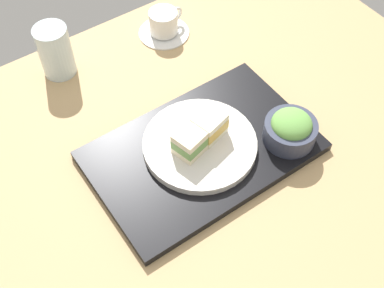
{
  "coord_description": "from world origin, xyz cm",
  "views": [
    {
      "loc": [
        -31.4,
        -47.85,
        85.7
      ],
      "look_at": [
        2.88,
        1.54,
        5.0
      ],
      "focal_mm": 46.96,
      "sensor_mm": 36.0,
      "label": 1
    }
  ],
  "objects_px": {
    "sandwich_near": "(191,142)",
    "drinking_glass": "(55,51)",
    "salad_bowl": "(291,129)",
    "sandwich_plate": "(200,144)",
    "sandwich_far": "(209,126)",
    "coffee_cup": "(164,24)"
  },
  "relations": [
    {
      "from": "sandwich_near",
      "to": "drinking_glass",
      "type": "bearing_deg",
      "value": 105.27
    },
    {
      "from": "salad_bowl",
      "to": "drinking_glass",
      "type": "xyz_separation_m",
      "value": [
        -0.3,
        0.47,
        0.01
      ]
    },
    {
      "from": "sandwich_plate",
      "to": "sandwich_near",
      "type": "bearing_deg",
      "value": -167.94
    },
    {
      "from": "sandwich_far",
      "to": "drinking_glass",
      "type": "height_order",
      "value": "drinking_glass"
    },
    {
      "from": "salad_bowl",
      "to": "drinking_glass",
      "type": "distance_m",
      "value": 0.56
    },
    {
      "from": "sandwich_near",
      "to": "coffee_cup",
      "type": "height_order",
      "value": "sandwich_near"
    },
    {
      "from": "drinking_glass",
      "to": "sandwich_near",
      "type": "bearing_deg",
      "value": -74.73
    },
    {
      "from": "sandwich_plate",
      "to": "drinking_glass",
      "type": "distance_m",
      "value": 0.41
    },
    {
      "from": "sandwich_plate",
      "to": "sandwich_far",
      "type": "xyz_separation_m",
      "value": [
        0.03,
        0.01,
        0.04
      ]
    },
    {
      "from": "sandwich_plate",
      "to": "drinking_glass",
      "type": "bearing_deg",
      "value": 109.17
    },
    {
      "from": "sandwich_plate",
      "to": "sandwich_near",
      "type": "relative_size",
      "value": 3.26
    },
    {
      "from": "coffee_cup",
      "to": "drinking_glass",
      "type": "height_order",
      "value": "drinking_glass"
    },
    {
      "from": "sandwich_near",
      "to": "salad_bowl",
      "type": "distance_m",
      "value": 0.21
    },
    {
      "from": "sandwich_plate",
      "to": "salad_bowl",
      "type": "bearing_deg",
      "value": -27.94
    },
    {
      "from": "coffee_cup",
      "to": "drinking_glass",
      "type": "xyz_separation_m",
      "value": [
        -0.28,
        0.03,
        0.03
      ]
    },
    {
      "from": "sandwich_near",
      "to": "coffee_cup",
      "type": "distance_m",
      "value": 0.4
    },
    {
      "from": "sandwich_plate",
      "to": "salad_bowl",
      "type": "height_order",
      "value": "salad_bowl"
    },
    {
      "from": "sandwich_far",
      "to": "salad_bowl",
      "type": "height_order",
      "value": "sandwich_far"
    },
    {
      "from": "salad_bowl",
      "to": "drinking_glass",
      "type": "bearing_deg",
      "value": 122.34
    },
    {
      "from": "sandwich_near",
      "to": "drinking_glass",
      "type": "relative_size",
      "value": 0.57
    },
    {
      "from": "sandwich_plate",
      "to": "salad_bowl",
      "type": "xyz_separation_m",
      "value": [
        0.17,
        -0.09,
        0.02
      ]
    },
    {
      "from": "salad_bowl",
      "to": "coffee_cup",
      "type": "distance_m",
      "value": 0.45
    }
  ]
}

